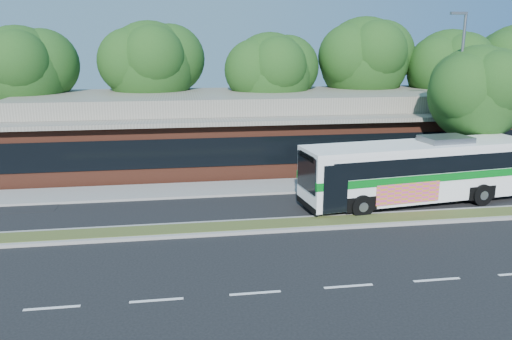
% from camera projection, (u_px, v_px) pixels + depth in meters
% --- Properties ---
extents(ground, '(120.00, 120.00, 0.00)m').
position_uv_depth(ground, '(309.00, 230.00, 20.63)').
color(ground, black).
rests_on(ground, ground).
extents(median_strip, '(26.00, 1.10, 0.15)m').
position_uv_depth(median_strip, '(305.00, 223.00, 21.19)').
color(median_strip, '#3C4C20').
rests_on(median_strip, ground).
extents(sidewalk, '(44.00, 2.60, 0.12)m').
position_uv_depth(sidewalk, '(279.00, 186.00, 26.75)').
color(sidewalk, gray).
rests_on(sidewalk, ground).
extents(plaza_building, '(33.20, 11.20, 4.45)m').
position_uv_depth(plaza_building, '(260.00, 128.00, 32.56)').
color(plaza_building, brown).
rests_on(plaza_building, ground).
extents(lamp_post, '(0.93, 0.18, 9.07)m').
position_uv_depth(lamp_post, '(458.00, 94.00, 26.56)').
color(lamp_post, slate).
rests_on(lamp_post, ground).
extents(tree_bg_a, '(6.47, 5.80, 8.63)m').
position_uv_depth(tree_bg_a, '(28.00, 70.00, 31.59)').
color(tree_bg_a, black).
rests_on(tree_bg_a, ground).
extents(tree_bg_b, '(6.69, 6.00, 9.00)m').
position_uv_depth(tree_bg_b, '(157.00, 64.00, 33.64)').
color(tree_bg_b, black).
rests_on(tree_bg_b, ground).
extents(tree_bg_c, '(6.24, 5.60, 8.26)m').
position_uv_depth(tree_bg_c, '(275.00, 72.00, 33.96)').
color(tree_bg_c, black).
rests_on(tree_bg_c, ground).
extents(tree_bg_d, '(6.91, 6.20, 9.37)m').
position_uv_depth(tree_bg_d, '(369.00, 59.00, 35.75)').
color(tree_bg_d, black).
rests_on(tree_bg_d, ground).
extents(tree_bg_e, '(6.47, 5.80, 8.50)m').
position_uv_depth(tree_bg_e, '(453.00, 69.00, 35.82)').
color(tree_bg_e, black).
rests_on(tree_bg_e, ground).
extents(transit_bus, '(11.58, 3.89, 3.19)m').
position_uv_depth(transit_bus, '(419.00, 167.00, 23.76)').
color(transit_bus, white).
rests_on(transit_bus, ground).
extents(sidewalk_tree, '(5.75, 5.15, 7.45)m').
position_uv_depth(sidewalk_tree, '(482.00, 91.00, 27.09)').
color(sidewalk_tree, black).
rests_on(sidewalk_tree, ground).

